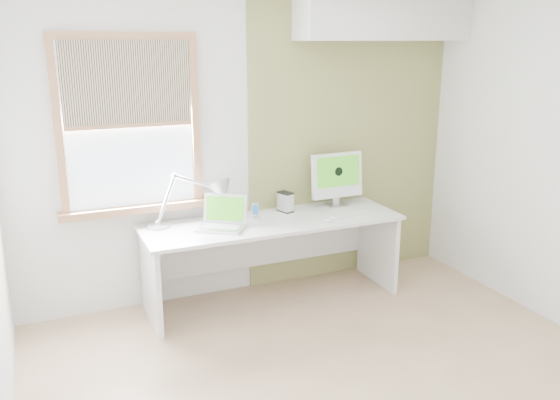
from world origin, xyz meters
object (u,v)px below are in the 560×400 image
imac (337,176)px  desk_lamp (210,196)px  desk (270,240)px  laptop (223,220)px  external_drive (285,202)px

imac → desk_lamp: bearing=-178.1°
desk → laptop: size_ratio=4.75×
external_drive → laptop: bearing=-162.5°
desk → imac: 0.86m
desk → imac: imac is taller
laptop → desk: bearing=8.8°
laptop → external_drive: size_ratio=2.61×
desk_lamp → imac: (1.21, 0.04, 0.04)m
desk → laptop: (-0.44, -0.07, 0.26)m
laptop → imac: 1.19m
desk → external_drive: bearing=33.8°
desk → desk_lamp: desk_lamp is taller
laptop → imac: imac is taller
imac → external_drive: bearing=179.6°
desk → external_drive: 0.37m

